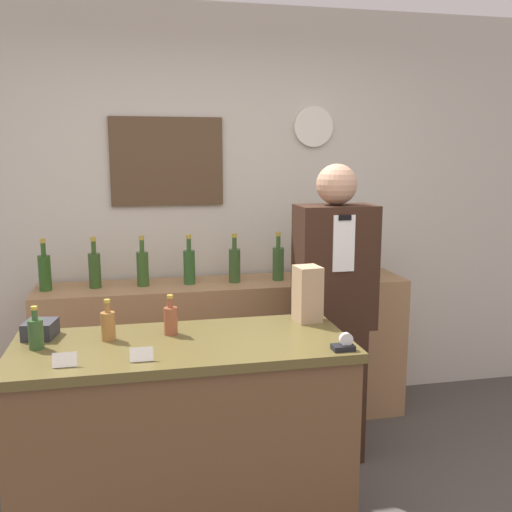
% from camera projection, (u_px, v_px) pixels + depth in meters
% --- Properties ---
extents(back_wall, '(5.20, 0.09, 2.70)m').
position_uv_depth(back_wall, '(204.00, 213.00, 3.84)').
color(back_wall, beige).
rests_on(back_wall, ground_plane).
extents(back_shelf, '(2.36, 0.44, 0.94)m').
position_uv_depth(back_shelf, '(227.00, 352.00, 3.74)').
color(back_shelf, '#9E754C').
rests_on(back_shelf, ground_plane).
extents(display_counter, '(1.43, 0.62, 0.96)m').
position_uv_depth(display_counter, '(185.00, 446.00, 2.51)').
color(display_counter, brown).
rests_on(display_counter, ground_plane).
extents(shopkeeper, '(0.43, 0.27, 1.70)m').
position_uv_depth(shopkeeper, '(333.00, 316.00, 3.21)').
color(shopkeeper, '#331E14').
rests_on(shopkeeper, ground_plane).
extents(potted_plant, '(0.30, 0.30, 0.39)m').
position_uv_depth(potted_plant, '(353.00, 243.00, 3.78)').
color(potted_plant, '#B27047').
rests_on(potted_plant, back_shelf).
extents(paper_bag, '(0.13, 0.14, 0.27)m').
position_uv_depth(paper_bag, '(307.00, 294.00, 2.71)').
color(paper_bag, tan).
rests_on(paper_bag, display_counter).
extents(tape_dispenser, '(0.09, 0.06, 0.07)m').
position_uv_depth(tape_dispenser, '(344.00, 345.00, 2.32)').
color(tape_dispenser, black).
rests_on(tape_dispenser, display_counter).
extents(price_card_left, '(0.09, 0.02, 0.06)m').
position_uv_depth(price_card_left, '(65.00, 360.00, 2.14)').
color(price_card_left, white).
rests_on(price_card_left, display_counter).
extents(price_card_right, '(0.09, 0.02, 0.06)m').
position_uv_depth(price_card_right, '(142.00, 354.00, 2.19)').
color(price_card_right, white).
rests_on(price_card_right, display_counter).
extents(gift_box, '(0.15, 0.16, 0.07)m').
position_uv_depth(gift_box, '(40.00, 329.00, 2.48)').
color(gift_box, '#2D2D33').
rests_on(gift_box, display_counter).
extents(counter_bottle_0, '(0.06, 0.06, 0.18)m').
position_uv_depth(counter_bottle_0, '(36.00, 333.00, 2.33)').
color(counter_bottle_0, '#2C4D26').
rests_on(counter_bottle_0, display_counter).
extents(counter_bottle_1, '(0.06, 0.06, 0.18)m').
position_uv_depth(counter_bottle_1, '(108.00, 325.00, 2.44)').
color(counter_bottle_1, '#9A6733').
rests_on(counter_bottle_1, display_counter).
extents(counter_bottle_2, '(0.06, 0.06, 0.18)m').
position_uv_depth(counter_bottle_2, '(171.00, 320.00, 2.52)').
color(counter_bottle_2, brown).
rests_on(counter_bottle_2, display_counter).
extents(shelf_bottle_0, '(0.07, 0.07, 0.32)m').
position_uv_depth(shelf_bottle_0, '(45.00, 271.00, 3.42)').
color(shelf_bottle_0, '#29501C').
rests_on(shelf_bottle_0, back_shelf).
extents(shelf_bottle_1, '(0.07, 0.07, 0.32)m').
position_uv_depth(shelf_bottle_1, '(95.00, 269.00, 3.49)').
color(shelf_bottle_1, '#2F4E1F').
rests_on(shelf_bottle_1, back_shelf).
extents(shelf_bottle_2, '(0.07, 0.07, 0.32)m').
position_uv_depth(shelf_bottle_2, '(143.00, 267.00, 3.54)').
color(shelf_bottle_2, '#325422').
rests_on(shelf_bottle_2, back_shelf).
extents(shelf_bottle_3, '(0.07, 0.07, 0.32)m').
position_uv_depth(shelf_bottle_3, '(189.00, 266.00, 3.59)').
color(shelf_bottle_3, '#2C5626').
rests_on(shelf_bottle_3, back_shelf).
extents(shelf_bottle_4, '(0.07, 0.07, 0.32)m').
position_uv_depth(shelf_bottle_4, '(235.00, 264.00, 3.64)').
color(shelf_bottle_4, '#335226').
rests_on(shelf_bottle_4, back_shelf).
extents(shelf_bottle_5, '(0.07, 0.07, 0.32)m').
position_uv_depth(shelf_bottle_5, '(278.00, 262.00, 3.70)').
color(shelf_bottle_5, '#335829').
rests_on(shelf_bottle_5, back_shelf).
extents(shelf_bottle_6, '(0.07, 0.07, 0.32)m').
position_uv_depth(shelf_bottle_6, '(320.00, 260.00, 3.78)').
color(shelf_bottle_6, '#2F501C').
rests_on(shelf_bottle_6, back_shelf).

